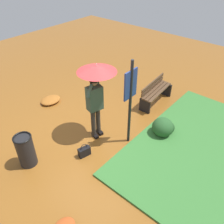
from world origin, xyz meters
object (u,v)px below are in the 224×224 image
park_bench (155,92)px  handbag (84,151)px  info_sign_post (130,94)px  person_with_umbrella (96,84)px  trash_bin (26,150)px

park_bench → handbag: bearing=179.1°
info_sign_post → handbag: 1.80m
info_sign_post → park_bench: (2.00, 0.44, -1.04)m
info_sign_post → handbag: bearing=156.5°
handbag → park_bench: bearing=-0.9°
handbag → info_sign_post: bearing=-23.5°
info_sign_post → park_bench: info_sign_post is taller
person_with_umbrella → info_sign_post: info_sign_post is taller
person_with_umbrella → trash_bin: 2.24m
park_bench → trash_bin: trash_bin is taller
info_sign_post → handbag: info_sign_post is taller
person_with_umbrella → park_bench: 2.59m
trash_bin → handbag: bearing=-38.7°
info_sign_post → park_bench: 2.30m
park_bench → trash_bin: (-4.17, 0.88, 0.02)m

